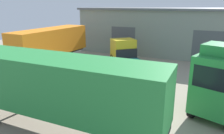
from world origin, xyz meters
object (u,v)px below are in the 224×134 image
(container_trailer_grey, at_px, (50,43))
(flatbed_truck_yellow, at_px, (127,54))
(container_trailer_green, at_px, (55,86))
(tractor_unit_green, at_px, (222,84))

(container_trailer_grey, relative_size, flatbed_truck_yellow, 1.34)
(container_trailer_green, xyz_separation_m, container_trailer_grey, (-8.43, 9.88, -0.02))
(container_trailer_grey, xyz_separation_m, flatbed_truck_yellow, (7.18, 3.46, -1.22))
(tractor_unit_green, height_order, flatbed_truck_yellow, tractor_unit_green)
(container_trailer_grey, distance_m, flatbed_truck_yellow, 8.07)
(tractor_unit_green, distance_m, flatbed_truck_yellow, 12.07)
(container_trailer_green, relative_size, container_trailer_grey, 1.20)
(tractor_unit_green, relative_size, flatbed_truck_yellow, 0.93)
(flatbed_truck_yellow, bearing_deg, container_trailer_green, 142.25)
(tractor_unit_green, bearing_deg, flatbed_truck_yellow, -114.84)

